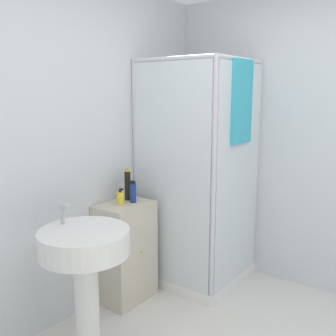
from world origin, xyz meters
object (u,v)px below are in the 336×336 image
object	(u,v)px
soap_dispenser	(120,198)
shampoo_bottle_blue	(133,192)
sink	(85,260)
shampoo_bottle_tall_black	(128,185)

from	to	relation	value
soap_dispenser	shampoo_bottle_blue	bearing A→B (deg)	-19.44
sink	shampoo_bottle_tall_black	distance (m)	0.93
shampoo_bottle_tall_black	soap_dispenser	bearing A→B (deg)	-161.17
soap_dispenser	sink	bearing A→B (deg)	-153.73
soap_dispenser	shampoo_bottle_tall_black	xyz separation A→B (m)	(0.14, 0.05, 0.07)
shampoo_bottle_tall_black	shampoo_bottle_blue	bearing A→B (deg)	-109.96
sink	shampoo_bottle_blue	size ratio (longest dim) A/B	5.70
soap_dispenser	shampoo_bottle_tall_black	bearing A→B (deg)	18.83
soap_dispenser	shampoo_bottle_tall_black	world-z (taller)	shampoo_bottle_tall_black
shampoo_bottle_blue	soap_dispenser	bearing A→B (deg)	160.56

